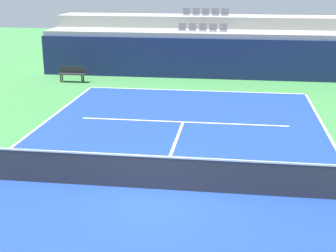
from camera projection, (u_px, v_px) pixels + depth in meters
ground_plane at (158, 189)px, 13.28m from camera, size 80.00×80.00×0.00m
court_surface at (158, 189)px, 13.27m from camera, size 11.00×24.00×0.01m
baseline_far at (195, 91)px, 24.57m from camera, size 11.00×0.10×0.00m
service_line_far at (183, 122)px, 19.32m from camera, size 8.26×0.10×0.00m
centre_service_line at (173, 149)px, 16.30m from camera, size 0.10×6.40×0.00m
back_wall at (200, 59)px, 27.23m from camera, size 18.36×0.30×2.24m
stands_tier_lower at (202, 53)px, 28.46m from camera, size 18.36×2.40×2.50m
stands_tier_upper at (205, 41)px, 30.63m from camera, size 18.36×2.40×3.20m
seating_row_lower at (203, 29)px, 28.15m from camera, size 2.83×0.44×0.44m
seating_row_upper at (206, 13)px, 30.21m from camera, size 2.83×0.44×0.44m
tennis_net at (157, 172)px, 13.12m from camera, size 11.08×0.08×1.07m
player_bench at (72, 73)px, 26.49m from camera, size 1.50×0.40×0.85m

